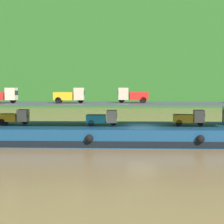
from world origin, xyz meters
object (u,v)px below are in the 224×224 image
mini_truck_lower_mid (189,118)px  mini_truck_upper_fore (132,95)px  mini_truck_lower_aft (102,118)px  cargo_barge (142,134)px  mini_truck_lower_stern (14,117)px  mini_truck_upper_stern (2,95)px  mini_truck_upper_mid (70,95)px

mini_truck_lower_mid → mini_truck_upper_fore: mini_truck_upper_fore is taller
mini_truck_lower_aft → cargo_barge: bearing=6.4°
mini_truck_lower_stern → mini_truck_upper_stern: bearing=-140.7°
mini_truck_lower_stern → mini_truck_upper_mid: bearing=-5.9°
cargo_barge → mini_truck_lower_aft: 3.88m
mini_truck_lower_aft → mini_truck_upper_mid: size_ratio=0.99×
mini_truck_upper_fore → cargo_barge: bearing=-38.8°
mini_truck_lower_stern → mini_truck_lower_mid: size_ratio=0.99×
mini_truck_lower_aft → mini_truck_upper_stern: bearing=179.0°
mini_truck_upper_mid → mini_truck_upper_fore: size_ratio=1.00×
mini_truck_upper_stern → mini_truck_upper_mid: size_ratio=0.98×
cargo_barge → mini_truck_upper_fore: 3.63m
cargo_barge → mini_truck_lower_mid: bearing=3.4°
mini_truck_lower_mid → mini_truck_upper_stern: mini_truck_upper_stern is taller
mini_truck_lower_stern → mini_truck_lower_aft: same height
mini_truck_upper_stern → mini_truck_lower_aft: bearing=-1.0°
mini_truck_upper_stern → mini_truck_upper_fore: same height
mini_truck_upper_mid → mini_truck_upper_fore: bearing=8.3°
mini_truck_upper_stern → mini_truck_lower_mid: bearing=1.7°
mini_truck_lower_mid → mini_truck_upper_fore: size_ratio=1.00×
mini_truck_lower_aft → mini_truck_upper_fore: bearing=22.6°
mini_truck_lower_stern → mini_truck_lower_mid: 16.01m
mini_truck_upper_stern → mini_truck_upper_fore: size_ratio=0.99×
mini_truck_upper_mid → mini_truck_upper_fore: same height
mini_truck_lower_aft → mini_truck_upper_mid: 3.58m
mini_truck_lower_mid → mini_truck_upper_mid: 10.95m
mini_truck_lower_mid → mini_truck_upper_stern: 16.97m
mini_truck_upper_stern → mini_truck_upper_mid: bearing=1.4°
mini_truck_upper_mid → mini_truck_lower_aft: bearing=-5.8°
mini_truck_upper_fore → mini_truck_lower_stern: bearing=-178.6°
cargo_barge → mini_truck_upper_fore: size_ratio=11.88×
cargo_barge → mini_truck_lower_stern: (-11.78, 0.45, 1.44)m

